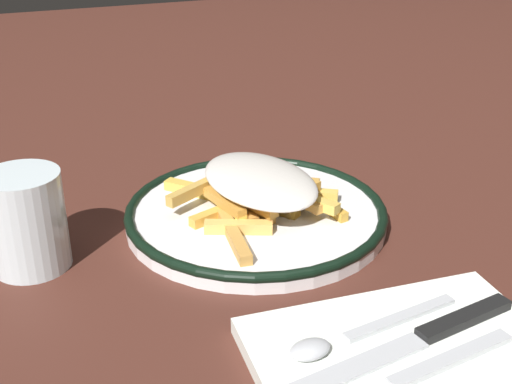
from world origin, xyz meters
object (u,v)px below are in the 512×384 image
Objects in this scene: napkin at (404,356)px; spoon at (347,336)px; fork at (414,375)px; water_glass at (27,223)px; plate at (256,213)px; fries_heap at (257,189)px; knife at (424,337)px.

napkin is 1.45× the size of spoon.
napkin is at bearing -124.08° from spoon.
fork is 0.35m from water_glass.
plate is at bearing -88.74° from water_glass.
water_glass reaches higher than napkin.
napkin is 0.04m from spoon.
fork reaches higher than napkin.
water_glass is at bearing 44.86° from napkin.
fries_heap reaches higher than fork.
fries_heap is 0.90× the size of knife.
fork is 1.93× the size of water_glass.
knife is at bearing -132.63° from water_glass.
plate is 1.42× the size of fries_heap.
water_glass is (-0.00, 0.22, 0.04)m from plate.
fork is at bearing -178.82° from plate.
water_glass is at bearing 92.38° from fries_heap.
water_glass reaches higher than knife.
knife reaches higher than plate.
knife is 0.35m from water_glass.
water_glass is at bearing 91.26° from plate.
water_glass reaches higher than plate.
knife is at bearing -111.09° from spoon.
knife is 1.37× the size of spoon.
fries_heap reaches higher than napkin.
spoon is at bearing 55.92° from napkin.
fries_heap is 0.25m from napkin.
spoon is at bearing 23.00° from fork.
knife is 2.30× the size of water_glass.
napkin is 0.02m from knife.
spoon is at bearing 175.64° from plate.
spoon is at bearing -136.68° from water_glass.
plate is 0.22m from spoon.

